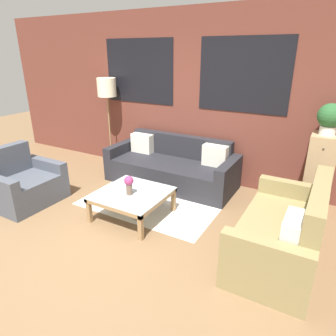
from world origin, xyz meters
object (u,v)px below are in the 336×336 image
Objects in this scene: settee_vintage at (284,234)px; coffee_table at (132,196)px; armchair_corner at (24,185)px; flower_vase at (129,184)px; couch_dark at (172,168)px; floor_lamp at (107,91)px; potted_plant at (330,118)px; drawer_cabinet at (319,173)px.

settee_vintage is 1.76× the size of coffee_table.
flower_vase is at bearing 12.90° from armchair_corner.
coffee_table is (0.08, -1.26, 0.03)m from couch_dark.
potted_plant is at bearing 0.13° from floor_lamp.
couch_dark is 1.39× the size of settee_vintage.
couch_dark is 2.47m from potted_plant.
potted_plant reaches higher than coffee_table.
coffee_table is 0.53× the size of floor_lamp.
drawer_cabinet is 2.67× the size of potted_plant.
armchair_corner is 4.39m from potted_plant.
armchair_corner reaches higher than flower_vase.
floor_lamp is (-1.58, 1.46, 1.13)m from coffee_table.
couch_dark is at bearing -7.46° from floor_lamp.
flower_vase is (0.08, -1.33, 0.24)m from couch_dark.
coffee_table is 0.22m from flower_vase.
floor_lamp reaches higher than coffee_table.
floor_lamp is (-3.52, 1.39, 1.13)m from settee_vintage.
settee_vintage is at bearing -98.06° from potted_plant.
drawer_cabinet is at bearing 81.94° from settee_vintage.
couch_dark is 1.30× the size of floor_lamp.
settee_vintage reaches higher than armchair_corner.
drawer_cabinet is 4.23× the size of flower_vase.
settee_vintage is at bearing 8.11° from armchair_corner.
armchair_corner is at bearing -171.89° from settee_vintage.
settee_vintage is at bearing -21.55° from floor_lamp.
flower_vase is (0.00, -0.06, 0.21)m from coffee_table.
coffee_table is at bearing -177.97° from settee_vintage.
couch_dark is 1.99× the size of drawer_cabinet.
flower_vase is at bearing -144.42° from potted_plant.
potted_plant is 2.76m from flower_vase.
potted_plant is at bearing 34.43° from coffee_table.
coffee_table is 2.43m from floor_lamp.
settee_vintage is at bearing 3.89° from flower_vase.
potted_plant is at bearing 5.24° from couch_dark.
potted_plant reaches higher than armchair_corner.
settee_vintage is 1.43m from drawer_cabinet.
settee_vintage is 3.65m from armchair_corner.
flower_vase is (-1.94, -0.13, 0.21)m from settee_vintage.
armchair_corner is at bearing -132.83° from couch_dark.
floor_lamp is (-1.49, 0.20, 1.17)m from couch_dark.
couch_dark is at bearing 47.17° from armchair_corner.
drawer_cabinet is (3.72, 0.01, -0.89)m from floor_lamp.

